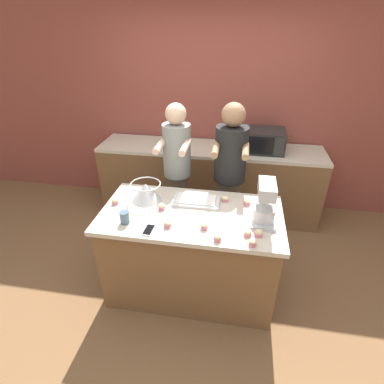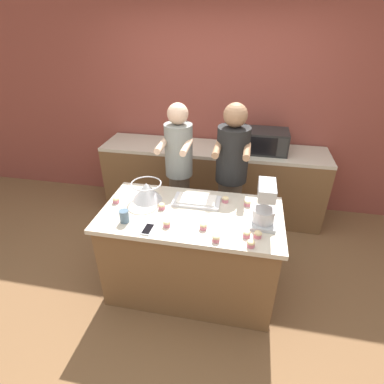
# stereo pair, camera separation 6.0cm
# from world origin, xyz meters

# --- Properties ---
(ground_plane) EXTENTS (16.00, 16.00, 0.00)m
(ground_plane) POSITION_xyz_m (0.00, 0.00, 0.00)
(ground_plane) COLOR brown
(back_wall) EXTENTS (10.00, 0.06, 2.70)m
(back_wall) POSITION_xyz_m (0.00, 1.75, 1.35)
(back_wall) COLOR brown
(back_wall) RESTS_ON ground_plane
(island_counter) EXTENTS (1.55, 0.81, 0.89)m
(island_counter) POSITION_xyz_m (0.00, 0.00, 0.45)
(island_counter) COLOR brown
(island_counter) RESTS_ON ground_plane
(back_counter) EXTENTS (2.80, 0.60, 0.93)m
(back_counter) POSITION_xyz_m (0.00, 1.40, 0.46)
(back_counter) COLOR brown
(back_counter) RESTS_ON ground_plane
(person_left) EXTENTS (0.30, 0.48, 1.64)m
(person_left) POSITION_xyz_m (-0.26, 0.67, 0.88)
(person_left) COLOR brown
(person_left) RESTS_ON ground_plane
(person_right) EXTENTS (0.34, 0.50, 1.67)m
(person_right) POSITION_xyz_m (0.28, 0.67, 0.89)
(person_right) COLOR brown
(person_right) RESTS_ON ground_plane
(stand_mixer) EXTENTS (0.20, 0.30, 0.36)m
(stand_mixer) POSITION_xyz_m (0.60, -0.02, 1.04)
(stand_mixer) COLOR #B2B7BC
(stand_mixer) RESTS_ON island_counter
(mixing_bowl) EXTENTS (0.28, 0.28, 0.17)m
(mixing_bowl) POSITION_xyz_m (-0.43, 0.13, 0.98)
(mixing_bowl) COLOR #BCBCC1
(mixing_bowl) RESTS_ON island_counter
(baking_tray) EXTENTS (0.42, 0.23, 0.04)m
(baking_tray) POSITION_xyz_m (0.02, 0.17, 0.90)
(baking_tray) COLOR silver
(baking_tray) RESTS_ON island_counter
(microwave_oven) EXTENTS (0.55, 0.37, 0.26)m
(microwave_oven) POSITION_xyz_m (0.61, 1.40, 1.06)
(microwave_oven) COLOR black
(microwave_oven) RESTS_ON back_counter
(cell_phone) EXTENTS (0.08, 0.15, 0.01)m
(cell_phone) POSITION_xyz_m (-0.29, -0.30, 0.89)
(cell_phone) COLOR silver
(cell_phone) RESTS_ON island_counter
(drinking_glass) EXTENTS (0.08, 0.08, 0.10)m
(drinking_glass) POSITION_xyz_m (-0.50, -0.23, 0.94)
(drinking_glass) COLOR slate
(drinking_glass) RESTS_ON island_counter
(cupcake_0) EXTENTS (0.06, 0.06, 0.06)m
(cupcake_0) POSITION_xyz_m (0.26, -0.34, 0.91)
(cupcake_0) COLOR #D17084
(cupcake_0) RESTS_ON island_counter
(cupcake_1) EXTENTS (0.06, 0.06, 0.06)m
(cupcake_1) POSITION_xyz_m (0.48, -0.24, 0.91)
(cupcake_1) COLOR #D17084
(cupcake_1) RESTS_ON island_counter
(cupcake_2) EXTENTS (0.06, 0.06, 0.06)m
(cupcake_2) POSITION_xyz_m (-0.69, 0.03, 0.91)
(cupcake_2) COLOR #D17084
(cupcake_2) RESTS_ON island_counter
(cupcake_3) EXTENTS (0.06, 0.06, 0.06)m
(cupcake_3) POSITION_xyz_m (-0.26, 0.01, 0.91)
(cupcake_3) COLOR #D17084
(cupcake_3) RESTS_ON island_counter
(cupcake_4) EXTENTS (0.06, 0.06, 0.06)m
(cupcake_4) POSITION_xyz_m (0.27, 0.23, 0.91)
(cupcake_4) COLOR #D17084
(cupcake_4) RESTS_ON island_counter
(cupcake_5) EXTENTS (0.06, 0.06, 0.06)m
(cupcake_5) POSITION_xyz_m (0.51, -0.35, 0.91)
(cupcake_5) COLOR #D17084
(cupcake_5) RESTS_ON island_counter
(cupcake_6) EXTENTS (0.06, 0.06, 0.06)m
(cupcake_6) POSITION_xyz_m (0.47, 0.20, 0.91)
(cupcake_6) COLOR #D17084
(cupcake_6) RESTS_ON island_counter
(cupcake_7) EXTENTS (0.06, 0.06, 0.06)m
(cupcake_7) POSITION_xyz_m (0.14, -0.21, 0.91)
(cupcake_7) COLOR #D17084
(cupcake_7) RESTS_ON island_counter
(cupcake_8) EXTENTS (0.06, 0.06, 0.06)m
(cupcake_8) POSITION_xyz_m (-0.15, -0.23, 0.91)
(cupcake_8) COLOR #D17084
(cupcake_8) RESTS_ON island_counter
(cupcake_9) EXTENTS (0.06, 0.06, 0.06)m
(cupcake_9) POSITION_xyz_m (0.56, -0.23, 0.91)
(cupcake_9) COLOR #D17084
(cupcake_9) RESTS_ON island_counter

